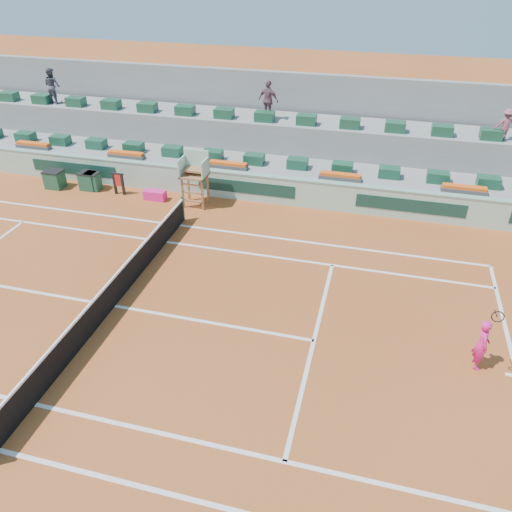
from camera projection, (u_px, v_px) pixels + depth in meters
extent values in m
plane|color=#98471D|center=(115.00, 306.00, 15.87)|extent=(90.00, 90.00, 0.00)
cube|color=gray|center=(219.00, 164.00, 24.28)|extent=(36.00, 4.00, 1.20)
cube|color=gray|center=(229.00, 140.00, 25.21)|extent=(36.00, 2.40, 2.60)
cube|color=gray|center=(237.00, 113.00, 26.03)|extent=(36.00, 0.40, 4.40)
cube|color=#F51F85|center=(155.00, 195.00, 22.25)|extent=(0.97, 0.43, 0.43)
imported|color=#494A56|center=(52.00, 86.00, 25.73)|extent=(1.01, 0.87, 1.77)
imported|color=#754E5D|center=(268.00, 100.00, 23.33)|extent=(1.15, 0.78, 1.81)
imported|color=#944A59|center=(506.00, 125.00, 20.98)|extent=(0.91, 0.56, 1.35)
cube|color=silver|center=(180.00, 225.00, 20.34)|extent=(23.77, 0.12, 0.01)
cube|color=silver|center=(35.00, 404.00, 12.51)|extent=(23.77, 0.12, 0.01)
cube|color=silver|center=(166.00, 242.00, 19.22)|extent=(23.77, 0.12, 0.01)
cube|color=silver|center=(314.00, 341.00, 14.49)|extent=(0.12, 8.23, 0.01)
cube|color=silver|center=(115.00, 306.00, 15.87)|extent=(12.80, 0.12, 0.01)
cube|color=silver|center=(511.00, 375.00, 13.35)|extent=(0.30, 0.12, 0.01)
cube|color=black|center=(112.00, 294.00, 15.62)|extent=(0.03, 11.87, 0.92)
cube|color=white|center=(110.00, 282.00, 15.36)|extent=(0.06, 11.87, 0.07)
cylinder|color=#1F4A34|center=(183.00, 208.00, 20.42)|extent=(0.10, 0.10, 1.10)
cube|color=#9DC6B1|center=(204.00, 182.00, 22.48)|extent=(36.00, 0.30, 1.20)
cube|color=gray|center=(203.00, 169.00, 22.14)|extent=(36.00, 0.34, 0.06)
cube|color=#14372D|center=(74.00, 168.00, 23.72)|extent=(4.40, 0.02, 0.56)
cube|color=#14372D|center=(246.00, 188.00, 21.90)|extent=(4.40, 0.02, 0.56)
cube|color=#14372D|center=(410.00, 206.00, 20.40)|extent=(4.40, 0.02, 0.56)
cube|color=brown|center=(183.00, 193.00, 21.36)|extent=(0.08, 0.08, 1.35)
cube|color=brown|center=(202.00, 195.00, 21.16)|extent=(0.08, 0.08, 1.35)
cube|color=brown|center=(189.00, 187.00, 21.93)|extent=(0.08, 0.08, 1.35)
cube|color=brown|center=(208.00, 189.00, 21.73)|extent=(0.08, 0.08, 1.35)
cube|color=brown|center=(194.00, 176.00, 21.16)|extent=(1.10, 0.90, 0.08)
cube|color=#9DC6B1|center=(197.00, 161.00, 21.20)|extent=(1.10, 0.08, 1.00)
cube|color=#9DC6B1|center=(182.00, 166.00, 21.08)|extent=(0.06, 0.90, 0.80)
cube|color=#9DC6B1|center=(205.00, 169.00, 20.86)|extent=(0.06, 0.90, 0.80)
cube|color=brown|center=(195.00, 169.00, 21.11)|extent=(0.80, 0.60, 0.08)
cube|color=brown|center=(193.00, 201.00, 21.43)|extent=(0.90, 0.08, 0.06)
cube|color=brown|center=(192.00, 193.00, 21.22)|extent=(0.90, 0.08, 0.06)
cube|color=brown|center=(192.00, 185.00, 21.03)|extent=(0.90, 0.08, 0.06)
cube|color=#184931|center=(26.00, 137.00, 25.25)|extent=(0.90, 0.60, 0.44)
cube|color=#184931|center=(60.00, 140.00, 24.82)|extent=(0.90, 0.60, 0.44)
cube|color=#184931|center=(96.00, 144.00, 24.39)|extent=(0.90, 0.60, 0.44)
cube|color=#184931|center=(134.00, 147.00, 23.96)|extent=(0.90, 0.60, 0.44)
cube|color=#184931|center=(172.00, 151.00, 23.53)|extent=(0.90, 0.60, 0.44)
cube|color=#184931|center=(213.00, 155.00, 23.10)|extent=(0.90, 0.60, 0.44)
cube|color=#184931|center=(254.00, 159.00, 22.67)|extent=(0.90, 0.60, 0.44)
cube|color=#184931|center=(297.00, 163.00, 22.25)|extent=(0.90, 0.60, 0.44)
cube|color=#184931|center=(342.00, 168.00, 21.82)|extent=(0.90, 0.60, 0.44)
cube|color=#184931|center=(389.00, 172.00, 21.39)|extent=(0.90, 0.60, 0.44)
cube|color=#184931|center=(438.00, 177.00, 20.96)|extent=(0.90, 0.60, 0.44)
cube|color=#184931|center=(489.00, 182.00, 20.53)|extent=(0.90, 0.60, 0.44)
cube|color=#184931|center=(9.00, 96.00, 26.47)|extent=(0.90, 0.60, 0.44)
cube|color=#184931|center=(42.00, 99.00, 26.04)|extent=(0.90, 0.60, 0.44)
cube|color=#184931|center=(76.00, 102.00, 25.62)|extent=(0.90, 0.60, 0.44)
cube|color=#184931|center=(111.00, 104.00, 25.19)|extent=(0.90, 0.60, 0.44)
cube|color=#184931|center=(147.00, 107.00, 24.76)|extent=(0.90, 0.60, 0.44)
cube|color=#184931|center=(185.00, 110.00, 24.33)|extent=(0.90, 0.60, 0.44)
cube|color=#184931|center=(224.00, 113.00, 23.90)|extent=(0.90, 0.60, 0.44)
cube|color=#184931|center=(265.00, 116.00, 23.47)|extent=(0.90, 0.60, 0.44)
cube|color=#184931|center=(306.00, 120.00, 23.04)|extent=(0.90, 0.60, 0.44)
cube|color=#184931|center=(350.00, 123.00, 22.62)|extent=(0.90, 0.60, 0.44)
cube|color=#184931|center=(395.00, 127.00, 22.19)|extent=(0.90, 0.60, 0.44)
cube|color=#184931|center=(442.00, 130.00, 21.76)|extent=(0.90, 0.60, 0.44)
cube|color=#184931|center=(491.00, 134.00, 21.33)|extent=(0.90, 0.60, 0.44)
cube|color=#494949|center=(34.00, 146.00, 24.45)|extent=(1.80, 0.36, 0.16)
cube|color=#E95513|center=(33.00, 144.00, 24.38)|extent=(1.70, 0.32, 0.12)
cube|color=#494949|center=(126.00, 156.00, 23.38)|extent=(1.80, 0.36, 0.16)
cube|color=#E95513|center=(126.00, 153.00, 23.31)|extent=(1.70, 0.32, 0.12)
cube|color=#494949|center=(228.00, 166.00, 22.31)|extent=(1.80, 0.36, 0.16)
cube|color=#E95513|center=(228.00, 163.00, 22.24)|extent=(1.70, 0.32, 0.12)
cube|color=#494949|center=(340.00, 178.00, 21.24)|extent=(1.80, 0.36, 0.16)
cube|color=#E95513|center=(340.00, 175.00, 21.16)|extent=(1.70, 0.32, 0.12)
cube|color=#494949|center=(464.00, 190.00, 20.17)|extent=(1.80, 0.36, 0.16)
cube|color=#E95513|center=(465.00, 187.00, 20.09)|extent=(1.70, 0.32, 0.12)
cube|color=#184931|center=(93.00, 182.00, 23.03)|extent=(0.61, 0.52, 0.80)
cube|color=black|center=(91.00, 173.00, 22.81)|extent=(0.65, 0.56, 0.04)
cube|color=#184931|center=(89.00, 181.00, 23.10)|extent=(0.72, 0.62, 0.80)
cube|color=black|center=(87.00, 173.00, 22.87)|extent=(0.76, 0.66, 0.04)
cube|color=#184931|center=(55.00, 180.00, 23.24)|extent=(0.79, 0.67, 0.80)
cube|color=black|center=(53.00, 171.00, 23.01)|extent=(0.83, 0.72, 0.04)
cube|color=black|center=(115.00, 184.00, 22.62)|extent=(0.10, 0.10, 1.00)
cube|color=black|center=(123.00, 184.00, 22.53)|extent=(0.10, 0.10, 1.00)
cube|color=black|center=(117.00, 174.00, 22.31)|extent=(0.60, 0.08, 0.06)
cube|color=red|center=(118.00, 180.00, 22.45)|extent=(0.44, 0.04, 0.56)
imported|color=#F51F85|center=(482.00, 344.00, 13.26)|extent=(0.41, 0.59, 1.54)
cylinder|color=black|center=(496.00, 313.00, 12.32)|extent=(0.03, 0.35, 0.09)
torus|color=black|center=(498.00, 317.00, 12.11)|extent=(0.31, 0.08, 0.31)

